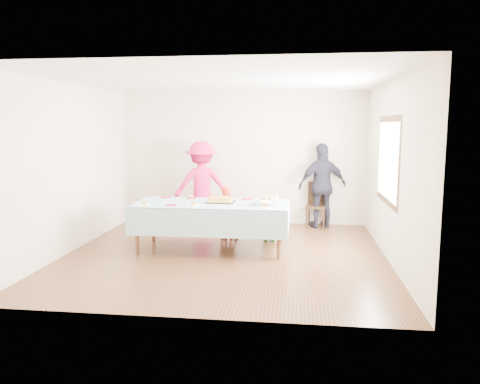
{
  "coord_description": "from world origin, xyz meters",
  "views": [
    {
      "loc": [
        1.13,
        -7.11,
        2.03
      ],
      "look_at": [
        0.2,
        0.3,
        0.96
      ],
      "focal_mm": 35.0,
      "sensor_mm": 36.0,
      "label": 1
    }
  ],
  "objects_px": {
    "party_table": "(211,206)",
    "dining_chair": "(317,202)",
    "adult_left": "(202,185)",
    "birthday_cake": "(220,200)"
  },
  "relations": [
    {
      "from": "party_table",
      "to": "dining_chair",
      "type": "distance_m",
      "value": 2.7
    },
    {
      "from": "dining_chair",
      "to": "adult_left",
      "type": "relative_size",
      "value": 0.53
    },
    {
      "from": "birthday_cake",
      "to": "dining_chair",
      "type": "height_order",
      "value": "dining_chair"
    },
    {
      "from": "adult_left",
      "to": "party_table",
      "type": "bearing_deg",
      "value": 92.14
    },
    {
      "from": "adult_left",
      "to": "dining_chair",
      "type": "bearing_deg",
      "value": 172.71
    },
    {
      "from": "dining_chair",
      "to": "adult_left",
      "type": "height_order",
      "value": "adult_left"
    },
    {
      "from": "birthday_cake",
      "to": "adult_left",
      "type": "bearing_deg",
      "value": 111.64
    },
    {
      "from": "party_table",
      "to": "birthday_cake",
      "type": "xyz_separation_m",
      "value": [
        0.14,
        0.06,
        0.09
      ]
    },
    {
      "from": "birthday_cake",
      "to": "dining_chair",
      "type": "bearing_deg",
      "value": 50.08
    },
    {
      "from": "party_table",
      "to": "dining_chair",
      "type": "bearing_deg",
      "value": 48.67
    }
  ]
}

